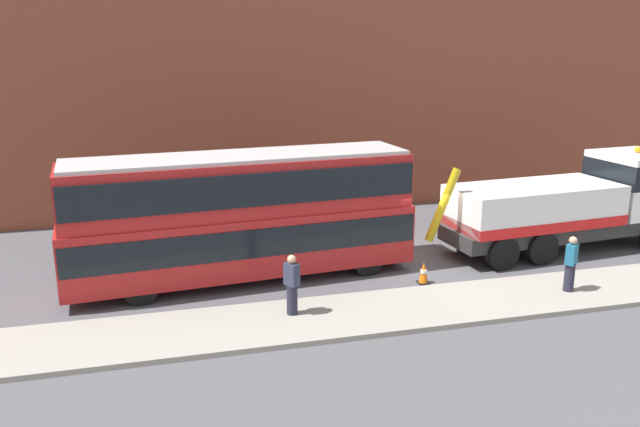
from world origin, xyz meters
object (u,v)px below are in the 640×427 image
object	(u,v)px
double_decker_bus	(242,212)
pedestrian_bystander	(571,265)
pedestrian_onlooker	(292,285)
traffic_cone_near_bus	(424,273)
recovery_tow_truck	(574,202)

from	to	relation	value
double_decker_bus	pedestrian_bystander	distance (m)	10.16
pedestrian_onlooker	pedestrian_bystander	xyz separation A→B (m)	(8.42, -0.46, 0.00)
pedestrian_bystander	traffic_cone_near_bus	size ratio (longest dim) A/B	2.38
recovery_tow_truck	pedestrian_bystander	bearing A→B (deg)	-131.20
pedestrian_bystander	double_decker_bus	bearing A→B (deg)	30.39
recovery_tow_truck	double_decker_bus	world-z (taller)	double_decker_bus
recovery_tow_truck	pedestrian_bystander	distance (m)	4.99
recovery_tow_truck	double_decker_bus	distance (m)	12.19
double_decker_bus	pedestrian_bystander	world-z (taller)	double_decker_bus
recovery_tow_truck	pedestrian_onlooker	bearing A→B (deg)	-167.83
recovery_tow_truck	pedestrian_onlooker	distance (m)	11.89
double_decker_bus	pedestrian_onlooker	xyz separation A→B (m)	(0.85, -3.48, -1.25)
pedestrian_onlooker	pedestrian_bystander	bearing A→B (deg)	-35.49
double_decker_bus	pedestrian_onlooker	size ratio (longest dim) A/B	6.54
double_decker_bus	pedestrian_bystander	bearing A→B (deg)	-28.14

